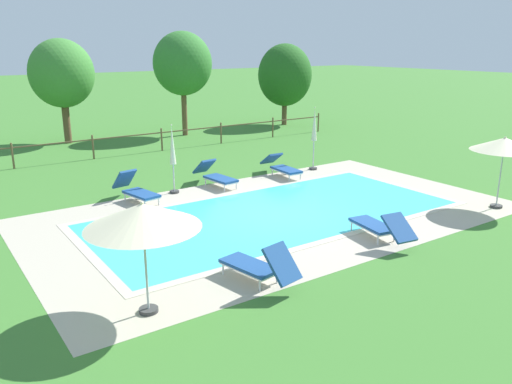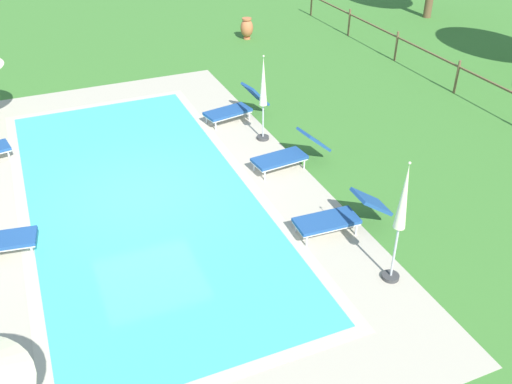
% 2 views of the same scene
% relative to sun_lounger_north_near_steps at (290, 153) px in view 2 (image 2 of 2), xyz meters
% --- Properties ---
extents(ground_plane, '(160.00, 160.00, 0.00)m').
position_rel_sun_lounger_north_near_steps_xyz_m(ground_plane, '(-0.13, -3.68, -0.38)').
color(ground_plane, '#3D752D').
extents(pool_deck_paving, '(13.94, 8.00, 0.01)m').
position_rel_sun_lounger_north_near_steps_xyz_m(pool_deck_paving, '(-0.13, -3.68, -0.37)').
color(pool_deck_paving, '#B2A893').
rests_on(pool_deck_paving, ground).
extents(swimming_pool_water, '(10.68, 4.74, 0.01)m').
position_rel_sun_lounger_north_near_steps_xyz_m(swimming_pool_water, '(-0.13, -3.68, -0.37)').
color(swimming_pool_water, '#42CCD6').
rests_on(swimming_pool_water, ground).
extents(pool_coping_rim, '(11.16, 5.22, 0.01)m').
position_rel_sun_lounger_north_near_steps_xyz_m(pool_coping_rim, '(-0.13, -3.68, -0.37)').
color(pool_coping_rim, '#C0B59F').
rests_on(pool_coping_rim, ground).
extents(sun_lounger_north_near_steps, '(0.80, 2.02, 0.88)m').
position_rel_sun_lounger_north_near_steps_xyz_m(sun_lounger_north_near_steps, '(0.00, 0.00, 0.00)').
color(sun_lounger_north_near_steps, navy).
rests_on(sun_lounger_north_near_steps, ground).
extents(sun_lounger_north_far, '(0.95, 1.97, 0.96)m').
position_rel_sun_lounger_north_near_steps_xyz_m(sun_lounger_north_far, '(-3.02, -0.22, 0.01)').
color(sun_lounger_north_far, navy).
rests_on(sun_lounger_north_far, ground).
extents(sun_lounger_south_near_corner, '(0.69, 2.05, 0.80)m').
position_rel_sun_lounger_north_near_steps_xyz_m(sun_lounger_south_near_corner, '(2.75, -0.21, -0.01)').
color(sun_lounger_south_near_corner, navy).
rests_on(sun_lounger_south_near_corner, ground).
extents(patio_umbrella_closed_row_west, '(0.32, 0.32, 2.47)m').
position_rel_sun_lounger_north_near_steps_xyz_m(patio_umbrella_closed_row_west, '(4.42, -0.08, 1.17)').
color(patio_umbrella_closed_row_west, '#383838').
rests_on(patio_umbrella_closed_row_west, ground).
extents(patio_umbrella_closed_row_mid_west, '(0.32, 0.32, 2.31)m').
position_rel_sun_lounger_north_near_steps_xyz_m(patio_umbrella_closed_row_mid_west, '(-1.61, 0.00, 1.02)').
color(patio_umbrella_closed_row_mid_west, '#383838').
rests_on(patio_umbrella_closed_row_mid_west, ground).
extents(terracotta_urn_near_fence, '(0.50, 0.50, 0.82)m').
position_rel_sun_lounger_north_near_steps_xyz_m(terracotta_urn_near_fence, '(-9.76, 2.88, 0.06)').
color(terracotta_urn_near_fence, '#B7663D').
rests_on(terracotta_urn_near_fence, ground).
extents(perimeter_fence, '(22.58, 0.08, 1.05)m').
position_rel_sun_lounger_north_near_steps_xyz_m(perimeter_fence, '(-0.54, 6.81, 0.31)').
color(perimeter_fence, brown).
rests_on(perimeter_fence, ground).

